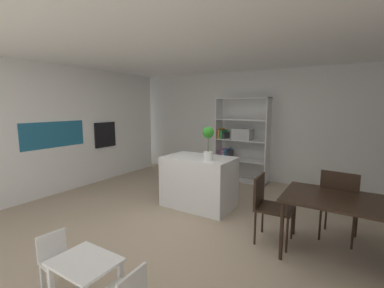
# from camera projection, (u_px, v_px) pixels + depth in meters

# --- Properties ---
(ground_plane) EXTENTS (9.98, 9.98, 0.00)m
(ground_plane) POSITION_uv_depth(u_px,v_px,m) (176.00, 228.00, 3.85)
(ground_plane) COLOR tan
(ceiling_slab) EXTENTS (7.25, 6.42, 0.06)m
(ceiling_slab) POSITION_uv_depth(u_px,v_px,m) (174.00, 41.00, 3.47)
(ceiling_slab) COLOR white
(ceiling_slab) RESTS_ON ground_plane
(back_partition) EXTENTS (7.25, 0.06, 2.60)m
(back_partition) POSITION_uv_depth(u_px,v_px,m) (251.00, 126.00, 6.33)
(back_partition) COLOR silver
(back_partition) RESTS_ON ground_plane
(tall_cabinet_run_left) EXTENTS (0.61, 5.79, 2.60)m
(tall_cabinet_run_left) POSITION_uv_depth(u_px,v_px,m) (46.00, 130.00, 5.37)
(tall_cabinet_run_left) COLOR white
(tall_cabinet_run_left) RESTS_ON ground_plane
(cabinet_niche_splashback) EXTENTS (0.01, 1.30, 0.51)m
(cabinet_niche_splashback) POSITION_uv_depth(u_px,v_px,m) (54.00, 135.00, 5.20)
(cabinet_niche_splashback) COLOR #1E6084
(cabinet_niche_splashback) RESTS_ON ground_plane
(built_in_oven) EXTENTS (0.06, 0.58, 0.59)m
(built_in_oven) POSITION_uv_depth(u_px,v_px,m) (105.00, 135.00, 6.25)
(built_in_oven) COLOR black
(built_in_oven) RESTS_ON ground_plane
(kitchen_island) EXTENTS (1.21, 0.77, 0.89)m
(kitchen_island) POSITION_uv_depth(u_px,v_px,m) (199.00, 182.00, 4.65)
(kitchen_island) COLOR white
(kitchen_island) RESTS_ON ground_plane
(potted_plant_on_island) EXTENTS (0.19, 0.19, 0.55)m
(potted_plant_on_island) POSITION_uv_depth(u_px,v_px,m) (208.00, 141.00, 4.29)
(potted_plant_on_island) COLOR white
(potted_plant_on_island) RESTS_ON kitchen_island
(open_bookshelf) EXTENTS (1.24, 0.38, 1.97)m
(open_bookshelf) POSITION_uv_depth(u_px,v_px,m) (239.00, 141.00, 6.19)
(open_bookshelf) COLOR white
(open_bookshelf) RESTS_ON ground_plane
(child_table) EXTENTS (0.56, 0.43, 0.45)m
(child_table) POSITION_uv_depth(u_px,v_px,m) (85.00, 269.00, 2.29)
(child_table) COLOR white
(child_table) RESTS_ON ground_plane
(child_chair_left) EXTENTS (0.31, 0.31, 0.55)m
(child_chair_left) POSITION_uv_depth(u_px,v_px,m) (56.00, 259.00, 2.55)
(child_chair_left) COLOR white
(child_chair_left) RESTS_ON ground_plane
(dining_table) EXTENTS (1.19, 0.85, 0.74)m
(dining_table) POSITION_uv_depth(u_px,v_px,m) (339.00, 204.00, 3.00)
(dining_table) COLOR black
(dining_table) RESTS_ON ground_plane
(dining_chair_far) EXTENTS (0.48, 0.48, 0.97)m
(dining_chair_far) POSITION_uv_depth(u_px,v_px,m) (339.00, 200.00, 3.39)
(dining_chair_far) COLOR black
(dining_chair_far) RESTS_ON ground_plane
(dining_chair_island_side) EXTENTS (0.47, 0.46, 0.87)m
(dining_chair_island_side) POSITION_uv_depth(u_px,v_px,m) (267.00, 202.00, 3.44)
(dining_chair_island_side) COLOR black
(dining_chair_island_side) RESTS_ON ground_plane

